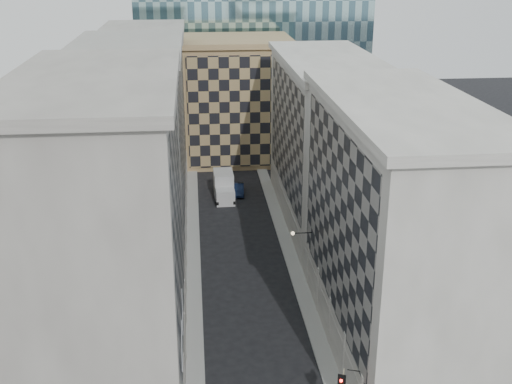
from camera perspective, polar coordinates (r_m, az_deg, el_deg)
sidewalk_west at (r=67.76m, az=-5.57°, el=-6.64°), size 1.50×100.00×0.15m
sidewalk_east at (r=68.47m, az=3.29°, el=-6.27°), size 1.50×100.00×0.15m
bldg_left_a at (r=45.95m, az=-12.97°, el=-4.62°), size 10.80×22.80×23.70m
bldg_left_b at (r=66.57m, az=-10.78°, el=3.05°), size 10.80×22.80×22.70m
bldg_left_c at (r=87.86m, az=-9.64°, el=7.06°), size 10.80×22.80×21.70m
bldg_right_a at (r=52.14m, az=12.18°, el=-3.25°), size 10.80×26.80×20.70m
bldg_right_b at (r=76.90m, az=6.25°, el=4.53°), size 10.80×28.80×19.70m
tan_block at (r=100.74m, az=-1.75°, el=8.25°), size 16.80×14.80×18.80m
flagpoles_left at (r=42.98m, az=-6.59°, el=-11.90°), size 0.10×6.33×2.33m
bracket_lamp at (r=60.36m, az=3.46°, el=-3.68°), size 1.98×0.36×0.36m
box_truck at (r=85.60m, az=-2.87°, el=0.42°), size 2.66×6.25×3.40m
dark_car at (r=87.08m, az=-1.58°, el=0.25°), size 1.75×4.36×1.41m
shop_sign at (r=45.91m, az=7.84°, el=-15.90°), size 1.28×0.74×0.85m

